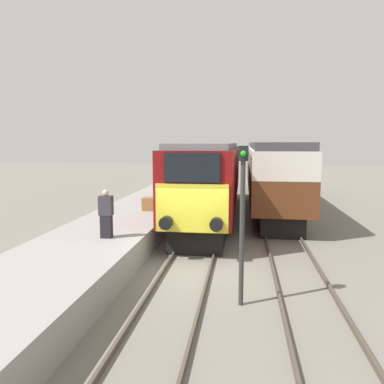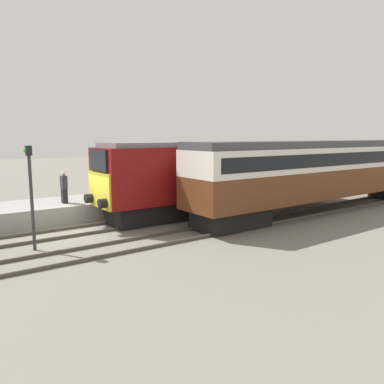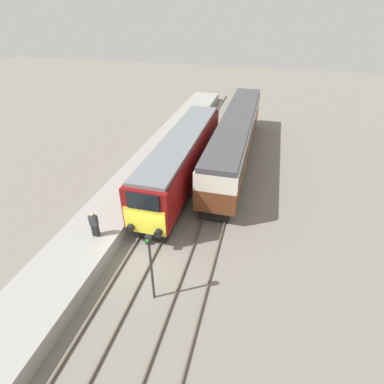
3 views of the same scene
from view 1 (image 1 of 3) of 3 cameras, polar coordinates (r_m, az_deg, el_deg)
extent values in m
plane|color=slate|center=(12.23, -0.63, -11.71)|extent=(120.00, 120.00, 0.00)
cube|color=gray|center=(20.37, -6.50, -2.62)|extent=(3.50, 50.00, 0.92)
cube|color=#4C4238|center=(17.07, -0.53, -5.89)|extent=(0.07, 60.00, 0.14)
cube|color=#4C4238|center=(16.92, 4.31, -6.03)|extent=(0.07, 60.00, 0.14)
cube|color=#4C4238|center=(16.92, 11.01, -6.15)|extent=(0.07, 60.00, 0.14)
cube|color=#4C4238|center=(17.06, 15.85, -6.18)|extent=(0.07, 60.00, 0.14)
cube|color=black|center=(15.39, 1.28, -5.74)|extent=(2.03, 4.00, 1.00)
cube|color=black|center=(25.52, 3.96, -0.43)|extent=(2.03, 4.00, 1.00)
cube|color=maroon|center=(20.19, 2.99, 2.83)|extent=(2.70, 15.34, 2.76)
cube|color=yellow|center=(12.65, -0.02, -2.50)|extent=(2.48, 0.10, 1.66)
cube|color=black|center=(12.48, -0.03, 3.77)|extent=(1.89, 0.10, 0.99)
cube|color=slate|center=(20.12, 3.02, 7.09)|extent=(2.38, 14.73, 0.24)
cylinder|color=black|center=(12.68, -3.98, -4.70)|extent=(0.44, 0.35, 0.44)
cylinder|color=black|center=(12.45, 3.73, -4.92)|extent=(0.44, 0.35, 0.44)
cube|color=black|center=(17.88, 13.17, -4.14)|extent=(1.89, 3.60, 0.95)
cube|color=black|center=(33.09, 10.76, 1.24)|extent=(1.89, 3.60, 0.95)
cube|color=brown|center=(25.31, 11.68, 2.13)|extent=(2.70, 19.82, 1.53)
cube|color=silver|center=(25.22, 11.76, 5.23)|extent=(2.71, 19.82, 1.20)
cube|color=black|center=(25.22, 11.76, 5.23)|extent=(2.75, 19.02, 0.66)
cube|color=#424247|center=(25.21, 11.81, 7.00)|extent=(2.48, 19.82, 0.36)
cube|color=black|center=(12.66, -12.90, -5.14)|extent=(0.36, 0.24, 0.76)
cube|color=#333338|center=(12.52, -13.00, -2.02)|extent=(0.44, 0.26, 0.64)
sphere|color=beige|center=(12.46, -13.05, -0.11)|extent=(0.21, 0.21, 0.21)
cylinder|color=#333333|center=(9.28, 7.62, -6.46)|extent=(0.12, 0.12, 3.60)
cube|color=black|center=(9.01, 7.84, 5.86)|extent=(0.24, 0.20, 0.36)
sphere|color=green|center=(8.90, 7.83, 5.84)|extent=(0.14, 0.14, 0.14)
cube|color=olive|center=(17.40, -6.35, -1.82)|extent=(0.70, 0.56, 0.60)
camera|label=2|loc=(15.78, 76.33, 2.79)|focal=35.00mm
camera|label=3|loc=(9.29, 109.80, 61.30)|focal=28.00mm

